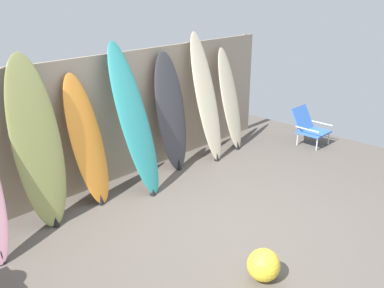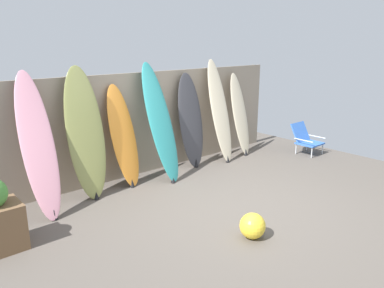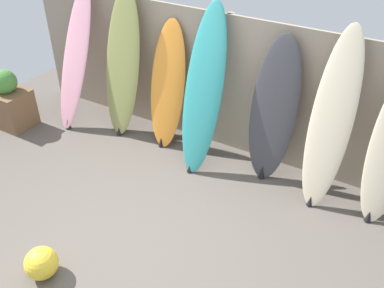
# 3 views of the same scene
# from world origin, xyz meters

# --- Properties ---
(ground) EXTENTS (7.68, 7.68, 0.00)m
(ground) POSITION_xyz_m (0.00, 0.00, 0.00)
(ground) COLOR #5B544C
(fence_back) EXTENTS (6.08, 0.11, 1.80)m
(fence_back) POSITION_xyz_m (-0.00, 2.01, 0.90)
(fence_back) COLOR gray
(fence_back) RESTS_ON ground
(surfboard_pink_0) EXTENTS (0.49, 0.85, 1.95)m
(surfboard_pink_0) POSITION_xyz_m (-2.10, 1.54, 0.96)
(surfboard_pink_0) COLOR pink
(surfboard_pink_0) RESTS_ON ground
(surfboard_olive_1) EXTENTS (0.60, 0.54, 1.98)m
(surfboard_olive_1) POSITION_xyz_m (-1.36, 1.65, 0.98)
(surfboard_olive_1) COLOR olive
(surfboard_olive_1) RESTS_ON ground
(surfboard_orange_2) EXTENTS (0.54, 0.55, 1.66)m
(surfboard_orange_2) POSITION_xyz_m (-0.69, 1.71, 0.81)
(surfboard_orange_2) COLOR orange
(surfboard_orange_2) RESTS_ON ground
(surfboard_teal_3) EXTENTS (0.54, 0.81, 1.99)m
(surfboard_teal_3) POSITION_xyz_m (-0.07, 1.54, 0.99)
(surfboard_teal_3) COLOR teal
(surfboard_teal_3) RESTS_ON ground
(surfboard_charcoal_4) EXTENTS (0.56, 0.39, 1.76)m
(surfboard_charcoal_4) POSITION_xyz_m (0.76, 1.71, 0.87)
(surfboard_charcoal_4) COLOR #38383D
(surfboard_charcoal_4) RESTS_ON ground
(surfboard_cream_5) EXTENTS (0.47, 0.60, 1.99)m
(surfboard_cream_5) POSITION_xyz_m (1.43, 1.62, 0.98)
(surfboard_cream_5) COLOR beige
(surfboard_cream_5) RESTS_ON ground
(planter_box) EXTENTS (0.55, 0.46, 0.86)m
(planter_box) POSITION_xyz_m (-2.87, 0.89, 0.37)
(planter_box) COLOR brown
(planter_box) RESTS_ON ground
(beach_ball) EXTENTS (0.32, 0.32, 0.32)m
(beach_ball) POSITION_xyz_m (-0.46, -0.85, 0.16)
(beach_ball) COLOR yellow
(beach_ball) RESTS_ON ground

